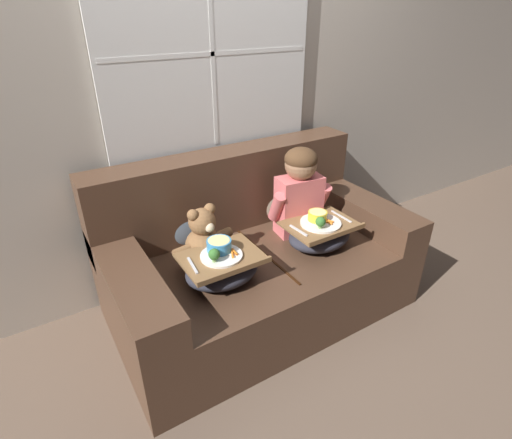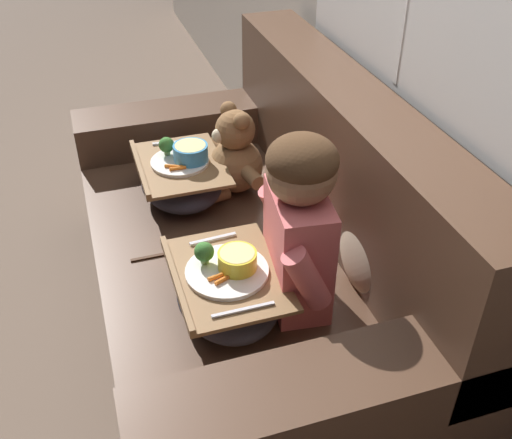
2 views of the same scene
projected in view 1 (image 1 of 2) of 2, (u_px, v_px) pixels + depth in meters
ground_plane at (260, 306)px, 2.50m from camera, size 14.00×14.00×0.00m
wall_back_with_window at (210, 75)px, 2.29m from camera, size 8.00×0.08×2.60m
couch at (254, 258)px, 2.40m from camera, size 1.71×0.97×0.90m
throw_pillow_behind_child at (277, 195)px, 2.61m from camera, size 0.32×0.16×0.34m
throw_pillow_behind_teddy at (186, 220)px, 2.31m from camera, size 0.31×0.15×0.32m
child_figure at (300, 188)px, 2.36m from camera, size 0.40×0.21×0.54m
teddy_bear at (204, 239)px, 2.14m from camera, size 0.37×0.26×0.34m
lap_tray_child at (320, 234)px, 2.31m from camera, size 0.40×0.30×0.23m
lap_tray_teddy at (222, 267)px, 2.01m from camera, size 0.40×0.31×0.23m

